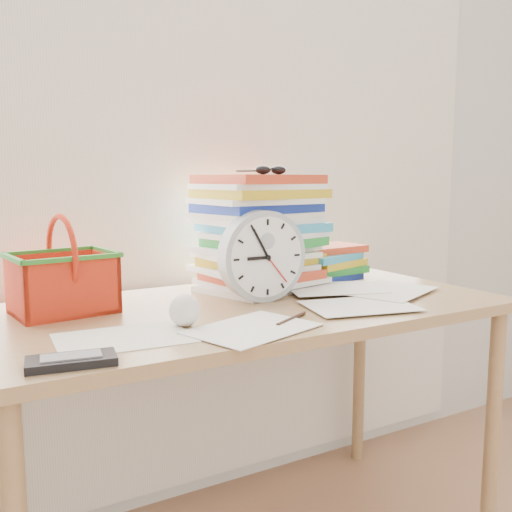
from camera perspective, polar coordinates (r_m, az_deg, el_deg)
curtain at (r=1.88m, az=-6.50°, el=14.15°), size 2.40×0.01×2.50m
desk at (r=1.58m, az=-0.60°, el=-7.45°), size 1.40×0.70×0.75m
paper_stack at (r=1.75m, az=0.46°, el=2.37°), size 0.41×0.36×0.35m
clock at (r=1.58m, az=0.63°, el=-0.01°), size 0.25×0.05×0.25m
sunglasses at (r=1.75m, az=1.50°, el=8.61°), size 0.14×0.13×0.03m
book_stack at (r=1.94m, az=7.04°, el=-0.64°), size 0.31×0.26×0.11m
basket at (r=1.52m, az=-18.83°, el=-0.86°), size 0.27×0.22×0.25m
crumpled_ball at (r=1.34m, az=-7.21°, el=-5.37°), size 0.08×0.08×0.08m
pen at (r=1.38m, az=3.57°, el=-6.28°), size 0.13×0.08×0.01m
calculator at (r=1.12m, az=-17.97°, el=-9.95°), size 0.17×0.10×0.02m
scattered_papers at (r=1.56m, az=-0.60°, el=-4.59°), size 1.26×0.42×0.02m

